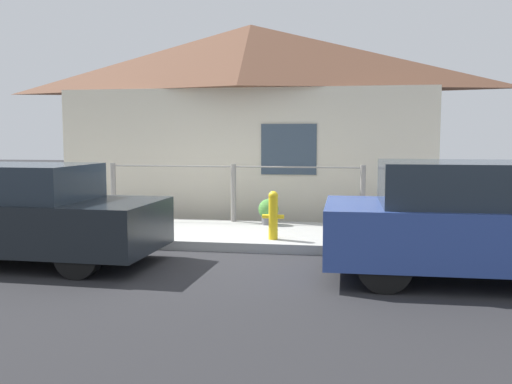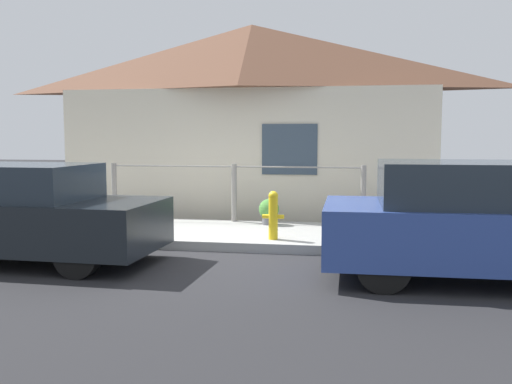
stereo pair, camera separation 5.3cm
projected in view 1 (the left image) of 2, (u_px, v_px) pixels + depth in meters
name	position (u px, v px, depth m)	size (l,w,h in m)	color
ground_plane	(205.00, 252.00, 8.71)	(60.00, 60.00, 0.00)	#262628
sidewalk	(222.00, 234.00, 9.83)	(24.00, 2.30, 0.15)	#9E9E99
house	(250.00, 67.00, 12.26)	(8.08, 2.23, 4.15)	beige
fence	(233.00, 190.00, 10.75)	(4.90, 0.10, 1.09)	gray
car_left	(22.00, 214.00, 7.92)	(3.83, 1.75, 1.37)	black
car_right	(474.00, 222.00, 6.94)	(3.67, 1.76, 1.45)	#2D4793
fire_hydrant	(273.00, 214.00, 8.90)	(0.34, 0.15, 0.76)	yellow
potted_plant_near_hydrant	(268.00, 211.00, 10.40)	(0.37, 0.37, 0.47)	slate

